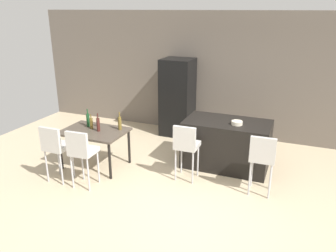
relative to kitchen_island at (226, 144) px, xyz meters
The scene contains 15 objects.
ground_plane 1.18m from the kitchen_island, 115.17° to the right, with size 10.00×10.00×0.00m, color #C6B28E.
back_wall 2.07m from the kitchen_island, 104.63° to the left, with size 10.00×0.12×2.90m, color #665B51.
kitchen_island is the anchor object (origin of this frame).
bar_chair_left 1.02m from the kitchen_island, 122.92° to the right, with size 0.41×0.41×1.05m.
bar_chair_middle 1.15m from the kitchen_island, 47.28° to the right, with size 0.41×0.41×1.05m.
dining_table 2.55m from the kitchen_island, 157.74° to the right, with size 1.21×0.84×0.74m.
dining_chair_near 3.16m from the kitchen_island, 146.36° to the right, with size 0.40×0.40×1.05m.
dining_chair_far 2.72m from the kitchen_island, 139.97° to the right, with size 0.42×0.42×1.05m.
wine_bottle_near 2.48m from the kitchen_island, 156.84° to the right, with size 0.06×0.06×0.35m.
wine_bottle_left 2.64m from the kitchen_island, 160.16° to the right, with size 0.06×0.06×0.29m.
wine_bottle_far 2.74m from the kitchen_island, 162.77° to the right, with size 0.06×0.06×0.36m.
wine_bottle_inner 2.09m from the kitchen_island, 159.04° to the right, with size 0.07×0.07×0.35m.
wine_glass_middle 2.56m from the kitchen_island, 163.33° to the right, with size 0.07×0.07×0.17m.
refrigerator 2.07m from the kitchen_island, 138.94° to the left, with size 0.72×0.68×1.84m, color black.
fruit_bowl 0.54m from the kitchen_island, 30.49° to the right, with size 0.20×0.20×0.07m, color beige.
Camera 1 is at (1.68, -4.98, 2.95)m, focal length 35.78 mm.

